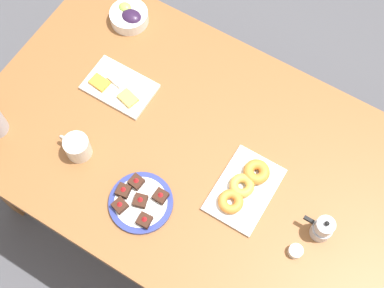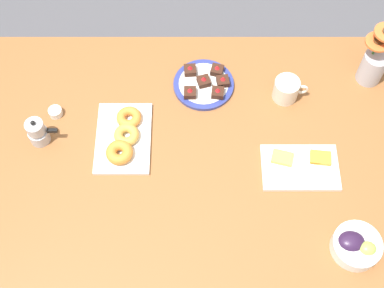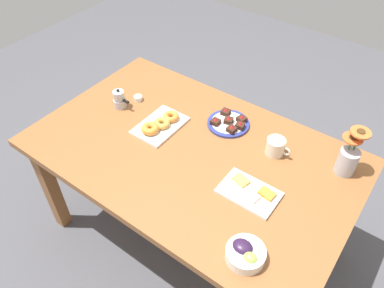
% 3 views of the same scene
% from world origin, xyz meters
% --- Properties ---
extents(ground_plane, '(6.00, 6.00, 0.00)m').
position_xyz_m(ground_plane, '(0.00, 0.00, 0.00)').
color(ground_plane, '#4C4C51').
extents(dining_table, '(1.60, 1.00, 0.74)m').
position_xyz_m(dining_table, '(0.00, 0.00, 0.65)').
color(dining_table, brown).
rests_on(dining_table, ground_plane).
extents(coffee_mug, '(0.13, 0.09, 0.09)m').
position_xyz_m(coffee_mug, '(0.34, 0.22, 0.78)').
color(coffee_mug, silver).
rests_on(coffee_mug, dining_table).
extents(grape_bowl, '(0.15, 0.15, 0.07)m').
position_xyz_m(grape_bowl, '(0.51, -0.35, 0.77)').
color(grape_bowl, white).
rests_on(grape_bowl, dining_table).
extents(cheese_platter, '(0.26, 0.17, 0.03)m').
position_xyz_m(cheese_platter, '(0.37, -0.07, 0.75)').
color(cheese_platter, white).
rests_on(cheese_platter, dining_table).
extents(croissant_platter, '(0.19, 0.28, 0.05)m').
position_xyz_m(croissant_platter, '(-0.24, 0.04, 0.76)').
color(croissant_platter, white).
rests_on(croissant_platter, dining_table).
extents(jam_cup_honey, '(0.05, 0.05, 0.03)m').
position_xyz_m(jam_cup_honey, '(-0.49, 0.14, 0.76)').
color(jam_cup_honey, white).
rests_on(jam_cup_honey, dining_table).
extents(dessert_plate, '(0.22, 0.22, 0.05)m').
position_xyz_m(dessert_plate, '(0.05, 0.27, 0.75)').
color(dessert_plate, navy).
rests_on(dessert_plate, dining_table).
extents(moka_pot, '(0.11, 0.07, 0.12)m').
position_xyz_m(moka_pot, '(-0.53, 0.04, 0.79)').
color(moka_pot, '#B7B7BC').
rests_on(moka_pot, dining_table).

